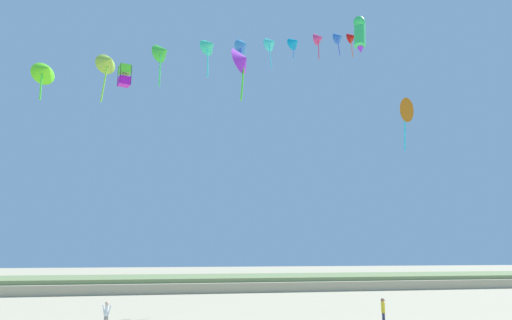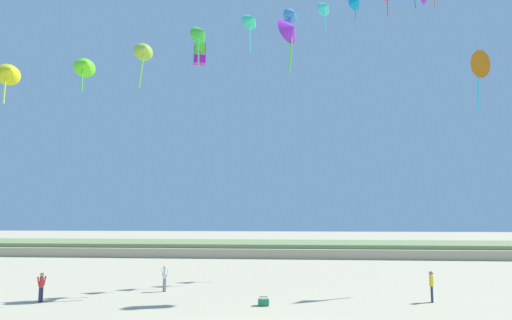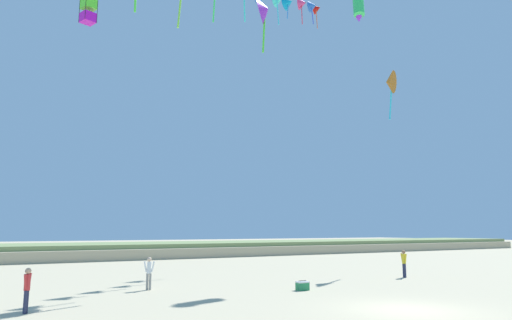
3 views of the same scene
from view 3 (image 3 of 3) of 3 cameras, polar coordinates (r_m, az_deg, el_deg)
name	(u,v)px [view 3 (image 3 of 3)]	position (r m, az deg, el deg)	size (l,w,h in m)	color
ground_plane	(409,310)	(18.28, 18.56, -17.37)	(240.00, 240.00, 0.00)	#C1B28E
dune_ridge	(129,250)	(52.39, -15.64, -10.78)	(120.00, 13.24, 1.47)	tan
person_near_left	(149,271)	(23.46, -13.23, -13.35)	(0.53, 0.29, 1.56)	gray
person_near_right	(27,287)	(18.43, -26.71, -14.00)	(0.31, 0.52, 1.56)	#282D4C
person_mid_center	(404,262)	(30.15, 18.01, -11.99)	(0.22, 0.58, 1.65)	#282D4C
large_kite_low_lead	(88,11)	(41.18, -20.23, 17.04)	(1.32, 1.32, 1.97)	#B715C0
large_kite_mid_trail	(390,82)	(39.16, 16.38, 9.30)	(2.03, 1.62, 4.07)	#C0650B
large_kite_high_solo	(358,3)	(39.05, 12.67, 18.66)	(1.43, 1.53, 2.99)	#31CB60
large_kite_outer_drift	(264,10)	(32.01, 0.99, 18.23)	(2.08, 2.23, 4.05)	purple
beach_cooler	(302,286)	(22.95, 5.83, -15.38)	(0.58, 0.41, 0.46)	#23844C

